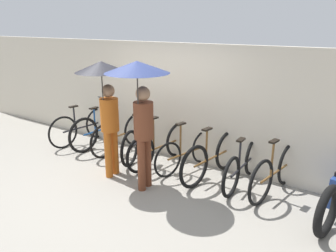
{
  "coord_description": "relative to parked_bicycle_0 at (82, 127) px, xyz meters",
  "views": [
    {
      "loc": [
        3.45,
        -3.56,
        2.66
      ],
      "look_at": [
        0.51,
        0.84,
        1.0
      ],
      "focal_mm": 35.0,
      "sensor_mm": 36.0,
      "label": 1
    }
  ],
  "objects": [
    {
      "name": "parked_bicycle_7",
      "position": [
        3.88,
        0.07,
        -0.03
      ],
      "size": [
        0.44,
        1.66,
        1.11
      ],
      "rotation": [
        0.0,
        0.0,
        1.58
      ],
      "color": "black",
      "rests_on": "ground"
    },
    {
      "name": "parked_bicycle_4",
      "position": [
        2.22,
        0.01,
        -0.01
      ],
      "size": [
        0.44,
        1.78,
        1.06
      ],
      "rotation": [
        0.0,
        0.0,
        1.44
      ],
      "color": "black",
      "rests_on": "ground"
    },
    {
      "name": "pedestrian_leading",
      "position": [
        1.78,
        -0.98,
        1.18
      ],
      "size": [
        0.86,
        0.86,
        2.08
      ],
      "rotation": [
        0.0,
        0.0,
        3.21
      ],
      "color": "#B25619",
      "rests_on": "ground"
    },
    {
      "name": "pedestrian_center",
      "position": [
        2.58,
        -1.05,
        1.28
      ],
      "size": [
        0.99,
        0.99,
        2.14
      ],
      "rotation": [
        0.0,
        0.0,
        3.22
      ],
      "color": "brown",
      "rests_on": "ground"
    },
    {
      "name": "parked_bicycle_3",
      "position": [
        1.66,
        0.1,
        -0.01
      ],
      "size": [
        0.59,
        1.73,
        1.0
      ],
      "rotation": [
        0.0,
        0.0,
        1.82
      ],
      "color": "black",
      "rests_on": "ground"
    },
    {
      "name": "parked_bicycle_6",
      "position": [
        3.33,
        0.02,
        0.01
      ],
      "size": [
        0.46,
        1.75,
        1.05
      ],
      "rotation": [
        0.0,
        0.0,
        1.42
      ],
      "color": "black",
      "rests_on": "ground"
    },
    {
      "name": "parked_bicycle_5",
      "position": [
        2.78,
        0.08,
        -0.03
      ],
      "size": [
        0.53,
        1.6,
        0.97
      ],
      "rotation": [
        0.0,
        0.0,
        1.34
      ],
      "color": "black",
      "rests_on": "ground"
    },
    {
      "name": "ground_plane",
      "position": [
        2.22,
        -1.33,
        -0.38
      ],
      "size": [
        30.0,
        30.0,
        0.0
      ],
      "primitive_type": "plane",
      "color": "gray"
    },
    {
      "name": "parked_bicycle_1",
      "position": [
        0.55,
        0.08,
        0.02
      ],
      "size": [
        0.44,
        1.76,
        1.02
      ],
      "rotation": [
        0.0,
        0.0,
        1.49
      ],
      "color": "black",
      "rests_on": "ground"
    },
    {
      "name": "parked_bicycle_0",
      "position": [
        0.0,
        0.0,
        0.0
      ],
      "size": [
        0.44,
        1.7,
        1.03
      ],
      "rotation": [
        0.0,
        0.0,
        1.46
      ],
      "color": "black",
      "rests_on": "ground"
    },
    {
      "name": "back_wall",
      "position": [
        2.22,
        0.52,
        0.77
      ],
      "size": [
        13.46,
        0.12,
        2.32
      ],
      "color": "beige",
      "rests_on": "ground"
    },
    {
      "name": "parked_bicycle_2",
      "position": [
        1.11,
        0.09,
        -0.0
      ],
      "size": [
        0.44,
        1.7,
        1.11
      ],
      "rotation": [
        0.0,
        0.0,
        1.52
      ],
      "color": "black",
      "rests_on": "ground"
    },
    {
      "name": "parked_bicycle_8",
      "position": [
        4.44,
        0.06,
        -0.0
      ],
      "size": [
        0.46,
        1.68,
        0.97
      ],
      "rotation": [
        0.0,
        0.0,
        1.41
      ],
      "color": "black",
      "rests_on": "ground"
    }
  ]
}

